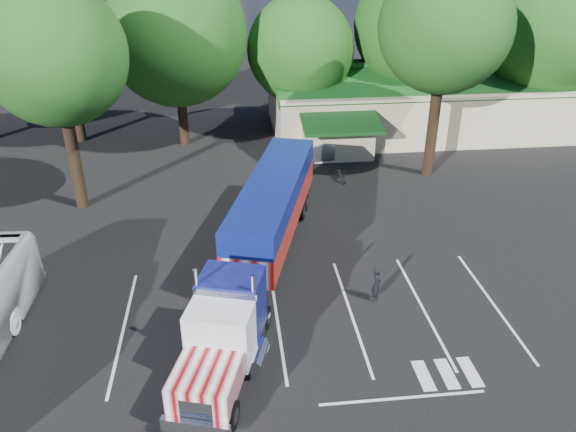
{
  "coord_description": "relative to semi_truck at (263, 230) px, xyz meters",
  "views": [
    {
      "loc": [
        -1.64,
        -25.1,
        14.87
      ],
      "look_at": [
        1.08,
        -0.47,
        2.0
      ],
      "focal_mm": 35.0,
      "sensor_mm": 36.0,
      "label": 1
    }
  ],
  "objects": [
    {
      "name": "semi_truck",
      "position": [
        0.0,
        0.0,
        0.0
      ],
      "size": [
        7.54,
        18.82,
        3.97
      ],
      "rotation": [
        0.0,
        0.0,
        -0.29
      ],
      "color": "black",
      "rests_on": "ground"
    },
    {
      "name": "bicycle",
      "position": [
        5.79,
        10.2,
        -1.82
      ],
      "size": [
        0.87,
        1.69,
        0.85
      ],
      "primitive_type": "imported",
      "rotation": [
        0.0,
        0.0,
        0.2
      ],
      "color": "black",
      "rests_on": "ground"
    },
    {
      "name": "ground",
      "position": [
        0.29,
        2.2,
        -2.24
      ],
      "size": [
        120.0,
        120.0,
        0.0
      ],
      "primitive_type": "plane",
      "color": "black",
      "rests_on": "ground"
    },
    {
      "name": "tree_near_left",
      "position": [
        -10.21,
        8.2,
        6.57
      ],
      "size": [
        7.6,
        7.6,
        12.65
      ],
      "color": "black",
      "rests_on": "ground"
    },
    {
      "name": "event_hall",
      "position": [
        14.02,
        20.01,
        -0.03
      ],
      "size": [
        24.2,
        14.12,
        5.55
      ],
      "color": "#BCB18C",
      "rests_on": "ground"
    },
    {
      "name": "tree_row_e",
      "position": [
        13.29,
        20.2,
        5.84
      ],
      "size": [
        9.6,
        9.6,
        12.9
      ],
      "color": "black",
      "rests_on": "ground"
    },
    {
      "name": "tree_row_f",
      "position": [
        23.29,
        19.0,
        5.55
      ],
      "size": [
        10.4,
        10.4,
        13.0
      ],
      "color": "black",
      "rests_on": "ground"
    },
    {
      "name": "tree_row_b",
      "position": [
        -12.71,
        20.0,
        4.89
      ],
      "size": [
        8.4,
        8.4,
        11.35
      ],
      "color": "black",
      "rests_on": "ground"
    },
    {
      "name": "silver_sedan",
      "position": [
        5.29,
        13.91,
        -1.53
      ],
      "size": [
        4.48,
        2.09,
        1.42
      ],
      "primitive_type": "imported",
      "rotation": [
        0.0,
        0.0,
        1.71
      ],
      "color": "#9CA0A4",
      "rests_on": "ground"
    },
    {
      "name": "tree_row_c",
      "position": [
        -4.71,
        18.4,
        5.79
      ],
      "size": [
        10.0,
        10.0,
        13.05
      ],
      "color": "black",
      "rests_on": "ground"
    },
    {
      "name": "woman",
      "position": [
        4.79,
        -2.91,
        -1.42
      ],
      "size": [
        0.52,
        0.67,
        1.64
      ],
      "primitive_type": "imported",
      "rotation": [
        0.0,
        0.0,
        1.34
      ],
      "color": "black",
      "rests_on": "ground"
    },
    {
      "name": "tree_near_right",
      "position": [
        11.79,
        10.7,
        7.22
      ],
      "size": [
        8.0,
        8.0,
        13.5
      ],
      "color": "black",
      "rests_on": "ground"
    },
    {
      "name": "tree_row_d",
      "position": [
        4.29,
        19.7,
        4.34
      ],
      "size": [
        8.0,
        8.0,
        10.6
      ],
      "color": "black",
      "rests_on": "ground"
    }
  ]
}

